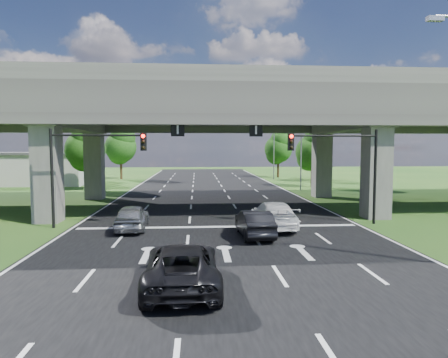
{
  "coord_description": "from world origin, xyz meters",
  "views": [
    {
      "loc": [
        -1.3,
        -20.55,
        4.85
      ],
      "look_at": [
        0.56,
        6.68,
        2.71
      ],
      "focal_mm": 32.0,
      "sensor_mm": 36.0,
      "label": 1
    }
  ],
  "objects": [
    {
      "name": "tree_right_near",
      "position": [
        13.05,
        28.0,
        4.5
      ],
      "size": [
        4.2,
        4.2,
        7.28
      ],
      "color": "black",
      "rests_on": "ground"
    },
    {
      "name": "signal_right",
      "position": [
        7.82,
        3.94,
        4.19
      ],
      "size": [
        5.76,
        0.54,
        6.0
      ],
      "color": "black",
      "rests_on": "ground"
    },
    {
      "name": "tree_left_far",
      "position": [
        -12.95,
        42.0,
        5.14
      ],
      "size": [
        4.8,
        4.8,
        8.32
      ],
      "color": "black",
      "rests_on": "ground"
    },
    {
      "name": "warehouse",
      "position": [
        -26.0,
        35.0,
        2.0
      ],
      "size": [
        20.0,
        10.0,
        4.0
      ],
      "primitive_type": "cube",
      "color": "#9E9E99",
      "rests_on": "ground"
    },
    {
      "name": "tree_right_far",
      "position": [
        12.05,
        44.0,
        4.82
      ],
      "size": [
        4.5,
        4.5,
        7.8
      ],
      "color": "black",
      "rests_on": "ground"
    },
    {
      "name": "streetlight_far",
      "position": [
        10.1,
        24.0,
        5.85
      ],
      "size": [
        3.38,
        0.25,
        10.0
      ],
      "color": "gray",
      "rests_on": "ground"
    },
    {
      "name": "road",
      "position": [
        0.0,
        10.0,
        0.01
      ],
      "size": [
        18.0,
        120.0,
        0.03
      ],
      "primitive_type": "cube",
      "color": "black",
      "rests_on": "ground"
    },
    {
      "name": "car_trailing",
      "position": [
        -1.83,
        -6.98,
        0.78
      ],
      "size": [
        2.62,
        5.46,
        1.5
      ],
      "primitive_type": "imported",
      "rotation": [
        0.0,
        0.0,
        3.17
      ],
      "color": "black",
      "rests_on": "road"
    },
    {
      "name": "tree_left_mid",
      "position": [
        -16.95,
        34.0,
        4.17
      ],
      "size": [
        3.91,
        3.9,
        6.76
      ],
      "color": "black",
      "rests_on": "ground"
    },
    {
      "name": "signal_left",
      "position": [
        -7.82,
        3.94,
        4.19
      ],
      "size": [
        5.76,
        0.54,
        6.0
      ],
      "color": "black",
      "rests_on": "ground"
    },
    {
      "name": "streetlight_beyond",
      "position": [
        10.1,
        40.0,
        5.85
      ],
      "size": [
        3.38,
        0.25,
        10.0
      ],
      "color": "gray",
      "rests_on": "ground"
    },
    {
      "name": "car_white",
      "position": [
        3.29,
        3.0,
        0.82
      ],
      "size": [
        2.26,
        5.44,
        1.57
      ],
      "primitive_type": "imported",
      "rotation": [
        0.0,
        0.0,
        3.15
      ],
      "color": "silver",
      "rests_on": "road"
    },
    {
      "name": "car_dark",
      "position": [
        1.8,
        0.69,
        0.75
      ],
      "size": [
        1.76,
        4.46,
        1.45
      ],
      "primitive_type": "imported",
      "rotation": [
        0.0,
        0.0,
        3.19
      ],
      "color": "black",
      "rests_on": "road"
    },
    {
      "name": "tree_left_near",
      "position": [
        -13.95,
        26.0,
        4.82
      ],
      "size": [
        4.5,
        4.5,
        7.8
      ],
      "color": "black",
      "rests_on": "ground"
    },
    {
      "name": "ground",
      "position": [
        0.0,
        0.0,
        0.0
      ],
      "size": [
        160.0,
        160.0,
        0.0
      ],
      "primitive_type": "plane",
      "color": "#224C18",
      "rests_on": "ground"
    },
    {
      "name": "car_silver",
      "position": [
        -5.13,
        3.0,
        0.77
      ],
      "size": [
        1.89,
        4.4,
        1.48
      ],
      "primitive_type": "imported",
      "rotation": [
        0.0,
        0.0,
        3.17
      ],
      "color": "#929599",
      "rests_on": "road"
    },
    {
      "name": "overpass",
      "position": [
        0.0,
        12.0,
        7.92
      ],
      "size": [
        80.0,
        15.0,
        10.0
      ],
      "color": "#312F2D",
      "rests_on": "ground"
    },
    {
      "name": "tree_right_mid",
      "position": [
        16.05,
        36.0,
        4.17
      ],
      "size": [
        3.91,
        3.9,
        6.76
      ],
      "color": "black",
      "rests_on": "ground"
    }
  ]
}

